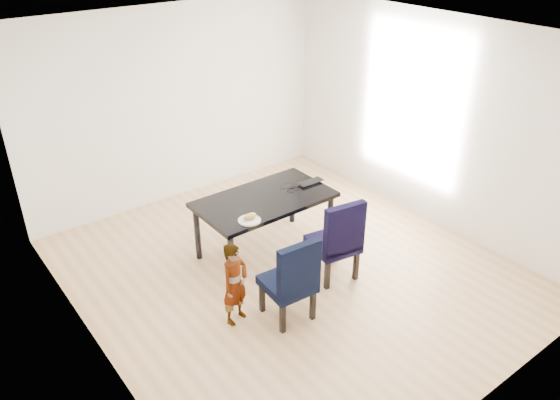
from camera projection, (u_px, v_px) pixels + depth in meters
floor at (290, 270)px, 6.40m from camera, size 4.50×5.00×0.01m
ceiling at (293, 34)px, 5.11m from camera, size 4.50×5.00×0.01m
wall_back at (178, 105)px, 7.51m from camera, size 4.50×0.01×2.70m
wall_front at (504, 279)px, 4.01m from camera, size 4.50×0.01×2.70m
wall_left at (80, 235)px, 4.55m from camera, size 0.01×5.00×2.70m
wall_right at (429, 120)px, 6.96m from camera, size 0.01×5.00×2.70m
dining_table at (265, 225)px, 6.57m from camera, size 1.60×0.90×0.75m
chair_left at (287, 277)px, 5.47m from camera, size 0.50×0.52×0.97m
chair_right at (333, 237)px, 6.09m from camera, size 0.56×0.58×1.01m
child at (235, 284)px, 5.43m from camera, size 0.38×0.30×0.91m
plate at (249, 220)px, 5.92m from camera, size 0.28×0.28×0.01m
sandwich at (250, 216)px, 5.92m from camera, size 0.18×0.13×0.07m
laptop at (308, 181)px, 6.75m from camera, size 0.34×0.22×0.03m
cable_tangle at (293, 190)px, 6.57m from camera, size 0.16×0.16×0.01m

